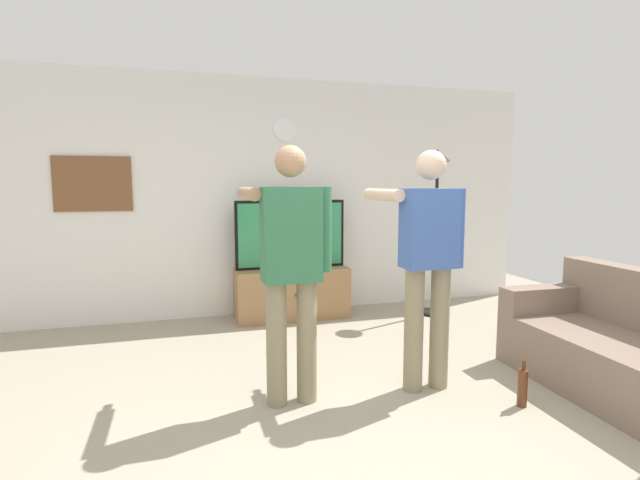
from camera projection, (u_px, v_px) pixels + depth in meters
name	position (u px, v px, depth m)	size (l,w,h in m)	color
ground_plane	(370.00, 433.00, 2.91)	(8.40, 8.40, 0.00)	#9E937F
back_wall	(275.00, 198.00, 5.56)	(6.40, 0.10, 2.70)	silver
tv_stand	(292.00, 293.00, 5.39)	(1.26, 0.48, 0.57)	#997047
television	(290.00, 234.00, 5.35)	(1.24, 0.07, 0.76)	black
wall_clock	(285.00, 129.00, 5.45)	(0.27, 0.27, 0.03)	white
framed_picture	(93.00, 184.00, 4.95)	(0.76, 0.04, 0.57)	brown
floor_lamp	(437.00, 197.00, 5.42)	(0.32, 0.32, 1.90)	black
person_standing_nearer_lamp	(291.00, 261.00, 3.22)	(0.57, 0.78, 1.76)	gray
person_standing_nearer_couch	(428.00, 257.00, 3.45)	(0.56, 0.78, 1.75)	gray
side_couch	(631.00, 352.00, 3.40)	(0.89, 1.76, 0.87)	#7F6B5B
beverage_bottle	(522.00, 387.00, 3.25)	(0.07, 0.07, 0.33)	#592D19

